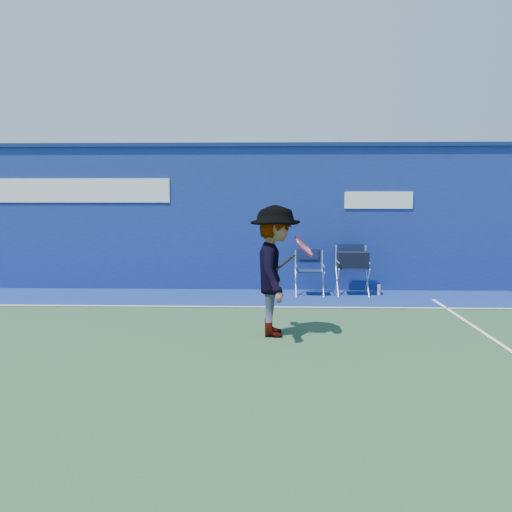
{
  "coord_description": "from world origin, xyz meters",
  "views": [
    {
      "loc": [
        1.43,
        -6.33,
        2.02
      ],
      "look_at": [
        1.14,
        2.6,
        1.0
      ],
      "focal_mm": 38.0,
      "sensor_mm": 36.0,
      "label": 1
    }
  ],
  "objects_px": {
    "directors_chair_left": "(309,280)",
    "water_bottle": "(379,290)",
    "directors_chair_right": "(352,274)",
    "tennis_player": "(275,271)"
  },
  "relations": [
    {
      "from": "water_bottle",
      "to": "tennis_player",
      "type": "height_order",
      "value": "tennis_player"
    },
    {
      "from": "directors_chair_right",
      "to": "tennis_player",
      "type": "height_order",
      "value": "tennis_player"
    },
    {
      "from": "directors_chair_left",
      "to": "directors_chair_right",
      "type": "relative_size",
      "value": 0.91
    },
    {
      "from": "directors_chair_left",
      "to": "water_bottle",
      "type": "height_order",
      "value": "directors_chair_left"
    },
    {
      "from": "directors_chair_right",
      "to": "directors_chair_left",
      "type": "bearing_deg",
      "value": -176.13
    },
    {
      "from": "directors_chair_right",
      "to": "tennis_player",
      "type": "xyz_separation_m",
      "value": [
        -1.56,
        -3.17,
        0.52
      ]
    },
    {
      "from": "directors_chair_right",
      "to": "tennis_player",
      "type": "bearing_deg",
      "value": -116.18
    },
    {
      "from": "directors_chair_left",
      "to": "water_bottle",
      "type": "bearing_deg",
      "value": 1.4
    },
    {
      "from": "water_bottle",
      "to": "tennis_player",
      "type": "bearing_deg",
      "value": -123.59
    },
    {
      "from": "directors_chair_left",
      "to": "water_bottle",
      "type": "xyz_separation_m",
      "value": [
        1.4,
        0.03,
        -0.19
      ]
    }
  ]
}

